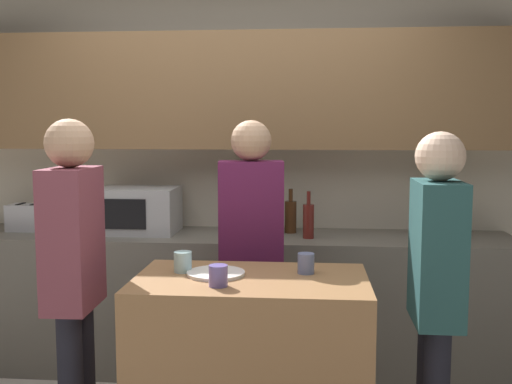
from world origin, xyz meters
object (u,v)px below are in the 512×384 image
bottle_0 (271,218)px  person_right (436,284)px  microwave (138,210)px  toaster (28,217)px  person_left (251,245)px  bottle_1 (291,216)px  cup_2 (306,263)px  person_center (73,268)px  bottle_2 (308,220)px  potted_plant (445,206)px  plate_on_island (216,273)px  cup_0 (218,276)px  cup_1 (183,262)px

bottle_0 → person_right: person_right is taller
microwave → person_right: size_ratio=0.33×
toaster → bottle_0: 1.65m
microwave → toaster: size_ratio=2.00×
person_left → person_right: bearing=140.1°
bottle_1 → cup_2: bearing=-85.2°
microwave → cup_2: microwave is taller
toaster → person_center: size_ratio=0.16×
bottle_2 → potted_plant: bearing=7.4°
bottle_2 → plate_on_island: (-0.41, -1.15, -0.06)m
bottle_1 → cup_2: 1.28m
person_center → cup_0: bearing=77.1°
bottle_1 → cup_1: size_ratio=3.11×
bottle_2 → person_right: bearing=-65.5°
bottle_2 → bottle_1: bearing=122.2°
microwave → toaster: (-0.76, 0.00, -0.06)m
cup_2 → bottle_2: bearing=89.5°
microwave → plate_on_island: size_ratio=2.00×
person_right → bottle_1: bearing=26.4°
bottle_2 → person_center: (-1.04, -1.21, -0.04)m
potted_plant → cup_1: bearing=-139.5°
plate_on_island → toaster: bearing=139.5°
cup_2 → microwave: bearing=133.1°
bottle_1 → person_center: (-0.92, -1.39, -0.04)m
bottle_1 → cup_2: bottle_1 is taller
plate_on_island → person_left: bearing=78.9°
potted_plant → cup_1: size_ratio=4.20×
plate_on_island → person_center: 0.63m
bottle_2 → plate_on_island: size_ratio=1.15×
toaster → bottle_0: bottle_0 is taller
cup_0 → person_left: bearing=84.8°
cup_0 → cup_2: size_ratio=0.97×
plate_on_island → person_right: (0.95, -0.04, -0.01)m
bottle_0 → potted_plant: bearing=0.4°
microwave → cup_1: size_ratio=5.53×
bottle_0 → person_right: (0.78, -1.30, -0.07)m
bottle_0 → bottle_2: bearing=-23.6°
potted_plant → person_left: (-1.17, -0.72, -0.13)m
bottle_0 → plate_on_island: bearing=-97.6°
bottle_2 → person_right: person_right is taller
bottle_1 → cup_2: (0.11, -1.27, -0.02)m
bottle_2 → person_right: (0.54, -1.19, -0.08)m
potted_plant → person_right: (-0.32, -1.31, -0.16)m
bottle_2 → cup_1: 1.25m
toaster → person_center: (0.85, -1.32, -0.02)m
bottle_1 → bottle_2: bottle_2 is taller
bottle_0 → cup_1: size_ratio=3.00×
cup_2 → person_right: bearing=-10.9°
bottle_1 → person_left: (-0.19, -0.80, -0.04)m
toaster → cup_0: size_ratio=2.93×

